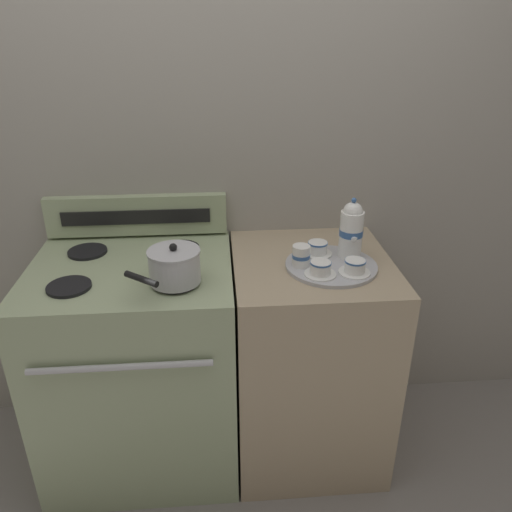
% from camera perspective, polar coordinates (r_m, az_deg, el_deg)
% --- Properties ---
extents(ground_plane, '(6.00, 6.00, 0.00)m').
position_cam_1_polar(ground_plane, '(2.52, -4.17, -20.48)').
color(ground_plane, gray).
extents(wall_back, '(6.00, 0.05, 2.20)m').
position_cam_1_polar(wall_back, '(2.22, -5.22, 6.84)').
color(wall_back, '#9E998E').
rests_on(wall_back, ground).
extents(stove, '(0.79, 0.69, 0.95)m').
position_cam_1_polar(stove, '(2.23, -12.99, -12.09)').
color(stove, '#9EAD84').
rests_on(stove, ground).
extents(control_panel, '(0.77, 0.05, 0.17)m').
position_cam_1_polar(control_panel, '(2.22, -13.45, 4.56)').
color(control_panel, '#9EAD84').
rests_on(control_panel, stove).
extents(side_counter, '(0.63, 0.66, 0.94)m').
position_cam_1_polar(side_counter, '(2.23, 5.91, -11.43)').
color(side_counter, tan).
rests_on(side_counter, ground).
extents(saucepan, '(0.26, 0.27, 0.15)m').
position_cam_1_polar(saucepan, '(1.79, -9.35, -1.13)').
color(saucepan, '#B7B7BC').
rests_on(saucepan, stove).
extents(serving_tray, '(0.35, 0.35, 0.01)m').
position_cam_1_polar(serving_tray, '(1.94, 8.57, -1.09)').
color(serving_tray, '#B2B2B7').
rests_on(serving_tray, side_counter).
extents(teapot, '(0.09, 0.15, 0.24)m').
position_cam_1_polar(teapot, '(1.97, 10.82, 3.01)').
color(teapot, white).
rests_on(teapot, serving_tray).
extents(teacup_left, '(0.12, 0.12, 0.05)m').
position_cam_1_polar(teacup_left, '(1.84, 7.38, -1.41)').
color(teacup_left, white).
rests_on(teacup_left, serving_tray).
extents(teacup_right, '(0.12, 0.12, 0.05)m').
position_cam_1_polar(teacup_right, '(1.88, 11.23, -1.20)').
color(teacup_right, white).
rests_on(teacup_right, serving_tray).
extents(teacup_front, '(0.12, 0.12, 0.05)m').
position_cam_1_polar(teacup_front, '(2.00, 7.05, 0.89)').
color(teacup_front, white).
rests_on(teacup_front, serving_tray).
extents(creamer_jug, '(0.07, 0.07, 0.08)m').
position_cam_1_polar(creamer_jug, '(1.90, 5.18, 0.03)').
color(creamer_jug, white).
rests_on(creamer_jug, serving_tray).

